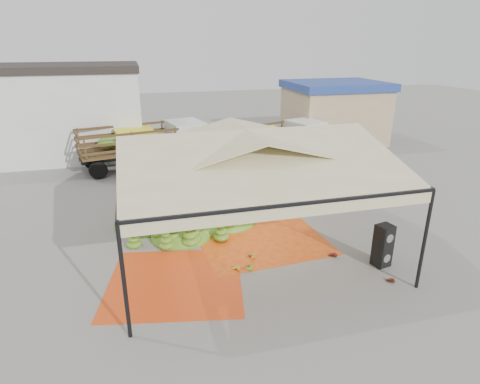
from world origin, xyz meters
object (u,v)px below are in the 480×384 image
object	(u,v)px
banana_heap	(188,210)
speaker_stack	(383,245)
truck_right	(278,139)
vendor	(262,189)
truck_left	(148,141)

from	to	relation	value
banana_heap	speaker_stack	distance (m)	7.11
truck_right	speaker_stack	bearing A→B (deg)	-112.36
truck_right	vendor	bearing A→B (deg)	-133.95
speaker_stack	truck_right	bearing A→B (deg)	73.77
banana_heap	truck_right	distance (m)	9.70
banana_heap	truck_right	size ratio (longest dim) A/B	0.85
vendor	truck_left	size ratio (longest dim) A/B	0.21
banana_heap	speaker_stack	world-z (taller)	speaker_stack
truck_left	truck_right	distance (m)	7.40
truck_left	truck_right	xyz separation A→B (m)	(7.34, -0.99, -0.11)
speaker_stack	banana_heap	bearing A→B (deg)	127.87
vendor	truck_right	world-z (taller)	truck_right
banana_heap	truck_left	world-z (taller)	truck_left
speaker_stack	truck_right	size ratio (longest dim) A/B	0.21
banana_heap	truck_right	xyz separation A→B (m)	(6.32, 7.33, 0.73)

